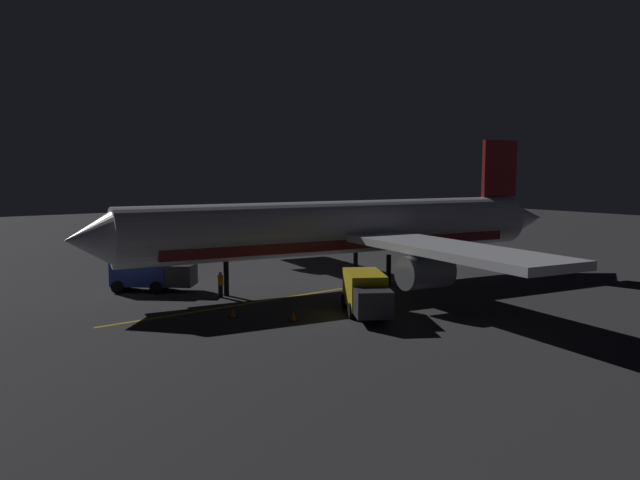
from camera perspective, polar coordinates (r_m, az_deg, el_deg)
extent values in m
cube|color=#323235|center=(46.57, 2.00, -4.24)|extent=(180.00, 180.00, 0.20)
cube|color=gold|center=(43.05, -1.01, -4.99)|extent=(1.80, 29.73, 0.01)
cylinder|color=silver|center=(45.95, 2.02, 1.19)|extent=(8.57, 33.21, 3.93)
cube|color=maroon|center=(46.06, 2.02, -0.14)|extent=(7.68, 28.28, 0.71)
cone|color=silver|center=(40.27, -20.38, 0.05)|extent=(4.26, 3.66, 3.85)
cone|color=silver|center=(57.22, 18.12, 1.92)|extent=(4.17, 5.17, 3.54)
cube|color=maroon|center=(55.11, 16.26, 6.36)|extent=(0.87, 3.61, 4.79)
cube|color=silver|center=(38.37, 11.96, -0.87)|extent=(17.52, 7.17, 0.50)
cylinder|color=slate|center=(38.48, 9.72, -2.91)|extent=(2.53, 3.47, 2.10)
cube|color=silver|center=(56.00, -1.83, 1.54)|extent=(17.52, 7.17, 0.50)
cylinder|color=slate|center=(54.86, -2.56, -0.04)|extent=(2.53, 3.47, 2.10)
cylinder|color=black|center=(42.64, -8.66, -3.56)|extent=(0.41, 0.41, 2.37)
cylinder|color=black|center=(45.75, 6.36, -2.84)|extent=(0.41, 0.41, 2.37)
cylinder|color=black|center=(49.68, 3.31, -2.07)|extent=(0.41, 0.41, 2.37)
cube|color=navy|center=(45.57, -16.15, -2.84)|extent=(4.17, 4.37, 1.87)
cube|color=#38383D|center=(44.66, -12.68, -3.17)|extent=(2.69, 2.66, 1.50)
cylinder|color=black|center=(45.25, -14.47, -4.05)|extent=(2.34, 2.19, 0.90)
cylinder|color=black|center=(46.23, -17.72, -3.93)|extent=(2.34, 2.19, 0.90)
cube|color=gold|center=(37.22, 4.12, -4.52)|extent=(4.42, 3.76, 2.03)
cube|color=#38383D|center=(34.53, 4.94, -5.84)|extent=(2.56, 2.63, 1.50)
cylinder|color=black|center=(36.12, 4.49, -6.51)|extent=(1.93, 2.45, 0.90)
cylinder|color=black|center=(38.74, 3.76, -5.62)|extent=(1.93, 2.45, 0.90)
cylinder|color=black|center=(42.29, -9.18, -4.69)|extent=(0.32, 0.32, 0.85)
cylinder|color=orange|center=(42.15, -9.20, -3.69)|extent=(0.40, 0.40, 0.65)
sphere|color=tan|center=(42.07, -9.21, -3.10)|extent=(0.24, 0.24, 0.24)
cone|color=#EA590F|center=(35.44, -2.49, -7.04)|extent=(0.36, 0.36, 0.55)
cube|color=black|center=(35.50, -2.49, -7.45)|extent=(0.50, 0.50, 0.03)
cone|color=#EA590F|center=(36.58, -8.07, -6.67)|extent=(0.36, 0.36, 0.55)
cube|color=black|center=(36.64, -8.06, -7.07)|extent=(0.50, 0.50, 0.03)
cone|color=#EA590F|center=(39.33, 5.40, -5.71)|extent=(0.36, 0.36, 0.55)
cube|color=black|center=(39.38, 5.39, -6.08)|extent=(0.50, 0.50, 0.03)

